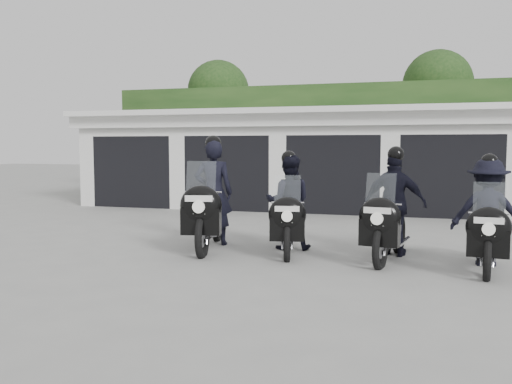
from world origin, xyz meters
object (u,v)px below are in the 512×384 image
(police_bike_a, at_px, (210,202))
(police_bike_c, at_px, (392,209))
(police_bike_b, at_px, (288,208))
(police_bike_d, at_px, (487,218))

(police_bike_a, height_order, police_bike_c, police_bike_a)
(police_bike_a, distance_m, police_bike_b, 1.46)
(police_bike_b, relative_size, police_bike_c, 0.95)
(police_bike_c, height_order, police_bike_d, police_bike_c)
(police_bike_c, bearing_deg, police_bike_d, -4.08)
(police_bike_a, bearing_deg, police_bike_d, -15.12)
(police_bike_c, bearing_deg, police_bike_b, -173.69)
(police_bike_a, distance_m, police_bike_c, 3.29)
(police_bike_b, height_order, police_bike_d, police_bike_b)
(police_bike_a, bearing_deg, police_bike_c, -10.90)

